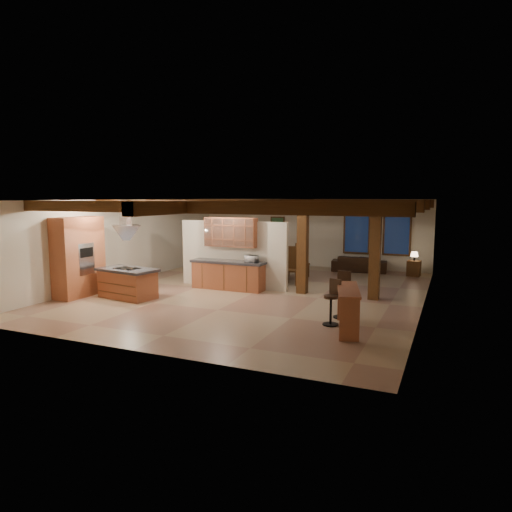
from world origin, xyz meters
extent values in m
plane|color=tan|center=(0.00, 0.00, 0.00)|extent=(12.00, 12.00, 0.00)
plane|color=beige|center=(0.00, 6.00, 1.45)|extent=(10.00, 0.00, 10.00)
plane|color=beige|center=(0.00, -6.00, 1.45)|extent=(10.00, 0.00, 10.00)
plane|color=beige|center=(-5.00, 0.00, 1.45)|extent=(0.00, 12.00, 12.00)
plane|color=beige|center=(5.00, 0.00, 1.45)|extent=(0.00, 12.00, 12.00)
plane|color=#3D2413|center=(0.00, 0.00, 2.90)|extent=(12.00, 12.00, 0.00)
cube|color=#3D230F|center=(0.00, -4.00, 2.76)|extent=(10.00, 0.25, 0.28)
cube|color=#3D230F|center=(0.00, -1.30, 2.76)|extent=(10.00, 0.25, 0.28)
cube|color=#3D230F|center=(0.00, 1.30, 2.76)|extent=(10.00, 0.25, 0.28)
cube|color=#3D230F|center=(0.00, 4.00, 2.76)|extent=(10.00, 0.25, 0.28)
cube|color=#3D230F|center=(0.00, 0.00, 2.76)|extent=(0.28, 12.00, 0.28)
cube|color=#3D230F|center=(1.40, 0.50, 1.45)|extent=(0.30, 0.30, 2.90)
cube|color=#3D230F|center=(3.60, 0.50, 1.45)|extent=(0.30, 0.30, 2.90)
cube|color=#3D230F|center=(2.50, 0.50, 2.60)|extent=(2.50, 0.28, 0.28)
cube|color=beige|center=(-1.00, 0.50, 1.10)|extent=(3.80, 0.18, 2.20)
cube|color=#964E30|center=(-4.67, -2.60, 1.20)|extent=(0.64, 1.60, 2.40)
cube|color=silver|center=(-4.37, -2.60, 1.15)|extent=(0.06, 0.62, 0.95)
cube|color=black|center=(-4.33, -2.60, 1.35)|extent=(0.01, 0.50, 0.28)
cube|color=#964E30|center=(-1.00, 0.11, 0.43)|extent=(2.40, 0.60, 0.86)
cube|color=black|center=(-1.00, 0.11, 0.90)|extent=(2.50, 0.66, 0.08)
cube|color=#964E30|center=(-1.00, 0.32, 1.85)|extent=(1.80, 0.34, 0.95)
cube|color=silver|center=(-1.00, 0.14, 1.85)|extent=(1.74, 0.02, 0.90)
pyramid|color=silver|center=(-3.17, -2.23, 1.73)|extent=(1.10, 1.10, 0.45)
cube|color=silver|center=(-3.17, -2.23, 2.54)|extent=(0.26, 0.22, 0.73)
cube|color=#3D230F|center=(2.00, 5.94, 1.50)|extent=(1.10, 0.05, 1.70)
cube|color=black|center=(2.00, 5.91, 1.50)|extent=(0.95, 0.02, 1.55)
cube|color=#3D230F|center=(3.60, 5.94, 1.50)|extent=(1.10, 0.05, 1.70)
cube|color=black|center=(3.60, 5.91, 1.50)|extent=(0.95, 0.02, 1.55)
cube|color=#3D230F|center=(-1.50, 5.94, 1.70)|extent=(0.65, 0.04, 0.85)
cube|color=#235336|center=(-1.50, 5.92, 1.70)|extent=(0.55, 0.01, 0.75)
cylinder|color=silver|center=(-2.60, -2.80, 2.87)|extent=(0.16, 0.16, 0.03)
cylinder|color=silver|center=(-1.00, -0.50, 2.87)|extent=(0.16, 0.16, 0.03)
cylinder|color=silver|center=(-4.00, -2.50, 2.87)|extent=(0.16, 0.16, 0.03)
cube|color=#964E30|center=(-3.17, -2.23, 0.40)|extent=(1.81, 1.11, 0.81)
cube|color=black|center=(-3.17, -2.23, 0.85)|extent=(1.94, 1.24, 0.08)
cube|color=black|center=(-3.17, -2.23, 0.89)|extent=(0.77, 0.58, 0.02)
imported|color=#3F1E0F|center=(-0.16, 2.39, 0.35)|extent=(2.01, 1.17, 0.69)
imported|color=black|center=(2.24, 5.40, 0.32)|extent=(2.24, 1.08, 0.63)
imported|color=#B7B7BC|center=(-0.16, 0.11, 1.05)|extent=(0.43, 0.32, 0.22)
cube|color=#964E30|center=(3.57, -2.93, 0.93)|extent=(0.91, 1.89, 0.05)
cube|color=#964E30|center=(3.77, -3.73, 0.46)|extent=(0.42, 0.19, 0.92)
cube|color=#964E30|center=(3.36, -2.13, 0.46)|extent=(0.42, 0.19, 0.92)
cube|color=#3D230F|center=(4.35, 5.17, 0.29)|extent=(0.51, 0.51, 0.59)
cylinder|color=black|center=(4.35, 5.17, 0.67)|extent=(0.06, 0.06, 0.17)
cone|color=#E5BA89|center=(4.35, 5.17, 0.84)|extent=(0.29, 0.29, 0.19)
cylinder|color=black|center=(3.12, -2.70, 0.68)|extent=(0.34, 0.34, 0.07)
cube|color=black|center=(3.18, -2.55, 0.89)|extent=(0.31, 0.16, 0.38)
cylinder|color=black|center=(3.12, -2.70, 0.34)|extent=(0.06, 0.06, 0.66)
cylinder|color=black|center=(3.12, -2.70, 0.02)|extent=(0.38, 0.38, 0.03)
cylinder|color=black|center=(3.21, -1.95, 0.73)|extent=(0.36, 0.36, 0.07)
cube|color=black|center=(3.22, -1.78, 0.96)|extent=(0.35, 0.06, 0.40)
cylinder|color=black|center=(3.21, -1.95, 0.36)|extent=(0.06, 0.06, 0.71)
cylinder|color=black|center=(3.21, -1.95, 0.02)|extent=(0.40, 0.40, 0.03)
cube|color=#3D230F|center=(-0.86, 1.58, 0.49)|extent=(0.49, 0.49, 0.07)
cube|color=#3D230F|center=(-0.88, 1.81, 0.89)|extent=(0.46, 0.09, 0.82)
cylinder|color=#3D230F|center=(-1.04, 1.38, 0.23)|extent=(0.05, 0.05, 0.46)
cylinder|color=#3D230F|center=(-0.67, 1.41, 0.23)|extent=(0.05, 0.05, 0.46)
cylinder|color=#3D230F|center=(-1.06, 1.75, 0.23)|extent=(0.05, 0.05, 0.46)
cylinder|color=#3D230F|center=(-0.69, 1.78, 0.23)|extent=(0.05, 0.05, 0.46)
cube|color=#3D230F|center=(-0.97, 3.10, 0.49)|extent=(0.49, 0.49, 0.07)
cube|color=#3D230F|center=(-0.95, 2.87, 0.89)|extent=(0.46, 0.09, 0.82)
cylinder|color=#3D230F|center=(-0.80, 3.30, 0.23)|extent=(0.05, 0.05, 0.46)
cylinder|color=#3D230F|center=(-1.17, 3.27, 0.23)|extent=(0.05, 0.05, 0.46)
cylinder|color=#3D230F|center=(-0.77, 2.93, 0.23)|extent=(0.05, 0.05, 0.46)
cylinder|color=#3D230F|center=(-1.14, 2.90, 0.23)|extent=(0.05, 0.05, 0.46)
cube|color=#3D230F|center=(-0.10, 1.63, 0.49)|extent=(0.49, 0.49, 0.07)
cube|color=#3D230F|center=(-0.12, 1.86, 0.89)|extent=(0.46, 0.09, 0.82)
cylinder|color=#3D230F|center=(-0.28, 1.43, 0.23)|extent=(0.05, 0.05, 0.46)
cylinder|color=#3D230F|center=(0.09, 1.46, 0.23)|extent=(0.05, 0.05, 0.46)
cylinder|color=#3D230F|center=(-0.30, 1.80, 0.23)|extent=(0.05, 0.05, 0.46)
cylinder|color=#3D230F|center=(0.07, 1.83, 0.23)|extent=(0.05, 0.05, 0.46)
cube|color=#3D230F|center=(-0.21, 3.15, 0.49)|extent=(0.49, 0.49, 0.07)
cube|color=#3D230F|center=(-0.19, 2.92, 0.89)|extent=(0.46, 0.09, 0.82)
cylinder|color=#3D230F|center=(-0.04, 3.35, 0.23)|extent=(0.05, 0.05, 0.46)
cylinder|color=#3D230F|center=(-0.41, 3.33, 0.23)|extent=(0.05, 0.05, 0.46)
cylinder|color=#3D230F|center=(-0.01, 2.98, 0.23)|extent=(0.05, 0.05, 0.46)
cylinder|color=#3D230F|center=(-0.38, 2.96, 0.23)|extent=(0.05, 0.05, 0.46)
cube|color=#3D230F|center=(0.66, 1.68, 0.49)|extent=(0.49, 0.49, 0.07)
cube|color=#3D230F|center=(0.64, 1.91, 0.89)|extent=(0.46, 0.09, 0.82)
cylinder|color=#3D230F|center=(0.49, 1.49, 0.23)|extent=(0.05, 0.05, 0.46)
cylinder|color=#3D230F|center=(0.86, 1.51, 0.23)|extent=(0.05, 0.05, 0.46)
cylinder|color=#3D230F|center=(0.46, 1.86, 0.23)|extent=(0.05, 0.05, 0.46)
cylinder|color=#3D230F|center=(0.83, 1.88, 0.23)|extent=(0.05, 0.05, 0.46)
cube|color=#3D230F|center=(0.55, 3.21, 0.49)|extent=(0.49, 0.49, 0.07)
cube|color=#3D230F|center=(0.57, 2.98, 0.89)|extent=(0.46, 0.09, 0.82)
cylinder|color=#3D230F|center=(0.73, 3.40, 0.23)|extent=(0.05, 0.05, 0.46)
cylinder|color=#3D230F|center=(0.36, 3.38, 0.23)|extent=(0.05, 0.05, 0.46)
cylinder|color=#3D230F|center=(0.75, 3.03, 0.23)|extent=(0.05, 0.05, 0.46)
cylinder|color=#3D230F|center=(0.38, 3.01, 0.23)|extent=(0.05, 0.05, 0.46)
camera|label=1|loc=(5.66, -12.95, 2.99)|focal=32.00mm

